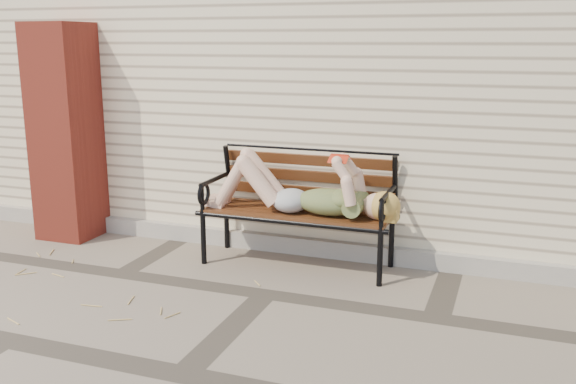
% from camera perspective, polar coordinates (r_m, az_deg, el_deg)
% --- Properties ---
extents(ground, '(80.00, 80.00, 0.00)m').
position_cam_1_polar(ground, '(4.83, -2.01, -9.06)').
color(ground, '#796B5D').
rests_on(ground, ground).
extents(house_wall, '(8.00, 4.00, 3.00)m').
position_cam_1_polar(house_wall, '(7.34, 6.79, 10.61)').
color(house_wall, beige).
rests_on(house_wall, ground).
extents(foundation_strip, '(8.00, 0.10, 0.15)m').
position_cam_1_polar(foundation_strip, '(5.66, 1.65, -4.83)').
color(foundation_strip, '#ADA69C').
rests_on(foundation_strip, ground).
extents(brick_pillar, '(0.50, 0.50, 2.00)m').
position_cam_1_polar(brick_pillar, '(6.36, -19.13, 5.02)').
color(brick_pillar, '#AA3526').
rests_on(brick_pillar, ground).
extents(garden_bench, '(1.70, 0.68, 1.10)m').
position_cam_1_polar(garden_bench, '(5.34, 1.17, 0.12)').
color(garden_bench, black).
rests_on(garden_bench, ground).
extents(reading_woman, '(1.61, 0.36, 0.51)m').
position_cam_1_polar(reading_woman, '(5.20, 0.84, 0.18)').
color(reading_woman, '#0A444B').
rests_on(reading_woman, ground).
extents(straw_scatter, '(2.78, 1.72, 0.01)m').
position_cam_1_polar(straw_scatter, '(5.30, -20.35, -7.79)').
color(straw_scatter, tan).
rests_on(straw_scatter, ground).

